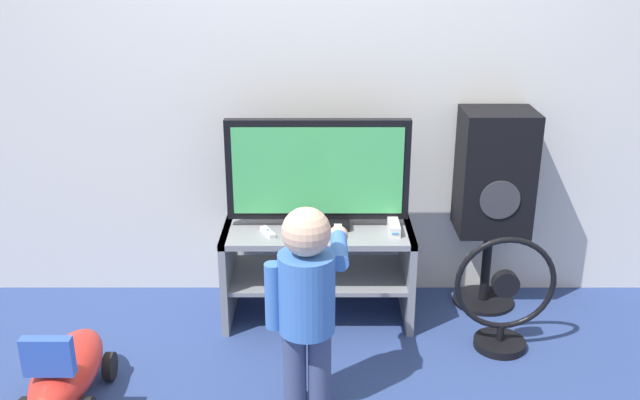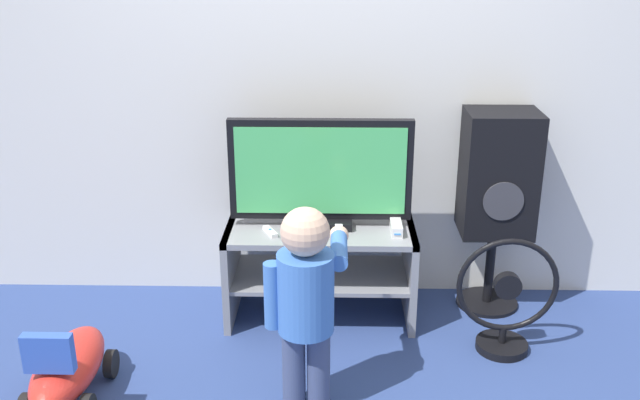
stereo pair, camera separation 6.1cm
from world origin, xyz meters
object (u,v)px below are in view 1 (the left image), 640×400
at_px(speaker_tower, 497,178).
at_px(ride_on_toy, 69,370).
at_px(floor_fan, 506,300).
at_px(game_console, 396,226).
at_px(child, 309,293).
at_px(remote_primary, 270,232).
at_px(television, 320,174).

xyz_separation_m(speaker_tower, ride_on_toy, (-2.00, -0.90, -0.57)).
bearing_deg(floor_fan, ride_on_toy, -167.42).
distance_m(game_console, floor_fan, 0.65).
height_order(child, ride_on_toy, child).
bearing_deg(child, ride_on_toy, 179.27).
bearing_deg(game_console, remote_primary, -176.21).
xyz_separation_m(game_console, speaker_tower, (0.54, 0.18, 0.20)).
xyz_separation_m(television, game_console, (0.38, -0.08, -0.25)).
bearing_deg(remote_primary, speaker_tower, 10.88).
xyz_separation_m(child, ride_on_toy, (-1.04, 0.01, -0.38)).
relative_size(television, remote_primary, 7.04).
distance_m(remote_primary, child, 0.72).
bearing_deg(ride_on_toy, game_console, 26.09).
distance_m(remote_primary, ride_on_toy, 1.13).
bearing_deg(floor_fan, child, -154.18).
distance_m(remote_primary, speaker_tower, 1.21).
height_order(remote_primary, child, child).
bearing_deg(television, floor_fan, -21.59).
bearing_deg(television, game_console, -12.07).
distance_m(game_console, child, 0.85).
bearing_deg(child, remote_primary, 106.95).
relative_size(television, speaker_tower, 0.85).
bearing_deg(game_console, speaker_tower, 18.84).
relative_size(speaker_tower, floor_fan, 1.83).
height_order(game_console, ride_on_toy, game_console).
bearing_deg(game_console, television, 167.93).
height_order(television, ride_on_toy, television).
relative_size(speaker_tower, ride_on_toy, 1.79).
xyz_separation_m(game_console, floor_fan, (0.52, -0.27, -0.27)).
height_order(child, floor_fan, child).
height_order(television, remote_primary, television).
height_order(television, game_console, television).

